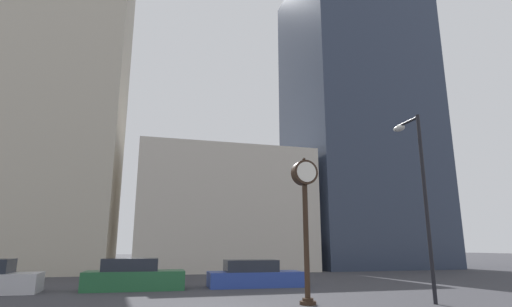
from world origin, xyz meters
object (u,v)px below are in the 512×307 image
Objects in this scene: car_blue at (254,275)px; street_lamp_right at (417,177)px; street_clock at (305,201)px; car_green at (134,277)px.

car_blue is 9.40m from street_lamp_right.
street_clock reaches higher than car_blue.
car_green is (-5.91, 6.60, -2.96)m from street_clock.
street_clock is 0.75× the size of street_lamp_right.
car_green is 0.96× the size of car_blue.
car_green is 5.78m from car_blue.
street_lamp_right reaches higher than car_blue.
car_green reaches higher than car_blue.
car_green is 0.66× the size of street_lamp_right.
car_green is at bearing 144.45° from street_lamp_right.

